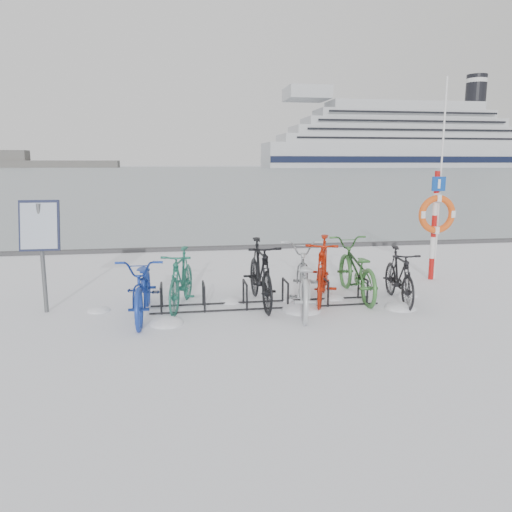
% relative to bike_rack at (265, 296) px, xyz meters
% --- Properties ---
extents(ground, '(900.00, 900.00, 0.00)m').
position_rel_bike_rack_xyz_m(ground, '(0.00, 0.00, -0.18)').
color(ground, white).
rests_on(ground, ground).
extents(ice_sheet, '(400.00, 298.00, 0.02)m').
position_rel_bike_rack_xyz_m(ice_sheet, '(0.00, 155.00, -0.17)').
color(ice_sheet, '#95A0A8').
rests_on(ice_sheet, ground).
extents(quay_edge, '(400.00, 0.25, 0.10)m').
position_rel_bike_rack_xyz_m(quay_edge, '(0.00, 5.90, -0.13)').
color(quay_edge, '#3F3F42').
rests_on(quay_edge, ground).
extents(bike_rack, '(4.00, 0.48, 0.46)m').
position_rel_bike_rack_xyz_m(bike_rack, '(0.00, 0.00, 0.00)').
color(bike_rack, black).
rests_on(bike_rack, ground).
extents(info_board, '(0.64, 0.25, 1.89)m').
position_rel_bike_rack_xyz_m(info_board, '(-3.73, 0.20, 1.18)').
color(info_board, '#595B5E').
rests_on(info_board, ground).
extents(lifebuoy_station, '(0.81, 0.23, 4.22)m').
position_rel_bike_rack_xyz_m(lifebuoy_station, '(3.91, 1.38, 1.24)').
color(lifebuoy_station, '#AD100D').
rests_on(lifebuoy_station, ground).
extents(cruise_ferry, '(135.17, 25.50, 44.41)m').
position_rel_bike_rack_xyz_m(cruise_ferry, '(107.08, 224.95, 11.92)').
color(cruise_ferry, silver).
rests_on(cruise_ferry, ground).
extents(bike_0, '(0.77, 2.07, 1.07)m').
position_rel_bike_rack_xyz_m(bike_0, '(-2.07, -0.26, 0.36)').
color(bike_0, '#19379B').
rests_on(bike_0, ground).
extents(bike_1, '(0.89, 1.84, 1.06)m').
position_rel_bike_rack_xyz_m(bike_1, '(-1.46, 0.21, 0.35)').
color(bike_1, '#1F6350').
rests_on(bike_1, ground).
extents(bike_2, '(0.60, 2.00, 1.19)m').
position_rel_bike_rack_xyz_m(bike_2, '(-0.06, 0.16, 0.42)').
color(bike_2, black).
rests_on(bike_2, ground).
extents(bike_3, '(1.20, 2.30, 1.15)m').
position_rel_bike_rack_xyz_m(bike_3, '(0.59, -0.31, 0.39)').
color(bike_3, '#B5B9BE').
rests_on(bike_3, ground).
extents(bike_4, '(1.23, 2.08, 1.21)m').
position_rel_bike_rack_xyz_m(bike_4, '(1.11, 0.24, 0.42)').
color(bike_4, '#A31C08').
rests_on(bike_4, ground).
extents(bike_5, '(0.82, 2.14, 1.11)m').
position_rel_bike_rack_xyz_m(bike_5, '(1.80, 0.40, 0.37)').
color(bike_5, '#376F32').
rests_on(bike_5, ground).
extents(bike_6, '(0.70, 1.74, 1.02)m').
position_rel_bike_rack_xyz_m(bike_6, '(2.45, -0.08, 0.33)').
color(bike_6, black).
rests_on(bike_6, ground).
extents(snow_drifts, '(6.05, 1.60, 0.24)m').
position_rel_bike_rack_xyz_m(snow_drifts, '(0.36, -0.23, -0.18)').
color(snow_drifts, white).
rests_on(snow_drifts, ground).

